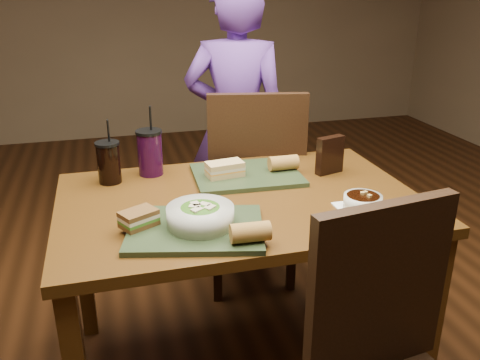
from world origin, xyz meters
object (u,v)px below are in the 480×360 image
Objects in this scene: sandwich_near at (139,218)px; chip_bag at (330,155)px; tray_far at (247,175)px; sandwich_far at (225,169)px; cup_berry at (150,152)px; diner at (236,126)px; cup_cola at (109,162)px; soup_bowl at (363,202)px; baguette_near at (250,232)px; salad_bowl at (200,215)px; baguette_far at (283,163)px; dining_table at (240,220)px; chair_far at (250,182)px; tray_near at (196,229)px.

sandwich_near is 0.86m from chip_bag.
sandwich_far is at bearing -174.46° from tray_far.
sandwich_near is 0.51m from cup_berry.
cup_cola is at bearing 62.13° from diner.
soup_bowl is 0.47m from baguette_near.
tray_far is 1.98× the size of salad_bowl.
baguette_far is (0.42, 0.40, -0.01)m from salad_bowl.
dining_table is 8.52× the size of sandwich_far.
salad_bowl is 1.79× the size of baguette_far.
chair_far is at bearing 102.16° from chip_bag.
dining_table is 9.78× the size of sandwich_near.
diner reaches higher than chip_bag.
sandwich_far is at bearing 159.50° from chip_bag.
chair_far is 0.53m from chip_bag.
baguette_near is (0.14, -0.14, 0.04)m from tray_near.
dining_table is 8.17× the size of soup_bowl.
cup_cola is at bearing 117.98° from salad_bowl.
diner is 1.22m from tray_near.
tray_near and tray_far have the same top height.
tray_near is (-0.41, -0.78, 0.19)m from chair_far.
chair_far reaches higher than soup_bowl.
dining_table is at bearing 47.15° from tray_near.
baguette_near reaches higher than tray_near.
dining_table is 10.93× the size of baguette_near.
dining_table is 4.56× the size of cup_berry.
chair_far is 7.76× the size of sandwich_near.
dining_table is 0.45m from soup_bowl.
chair_far is at bearing 25.02° from cup_berry.
baguette_far is 0.47× the size of cup_cola.
chip_bag reaches higher than dining_table.
soup_bowl is (0.38, -0.21, 0.12)m from dining_table.
dining_table is 0.47m from cup_berry.
baguette_far is (0.25, 0.00, 0.00)m from sandwich_far.
sandwich_far is 0.31m from cup_berry.
baguette_near is at bearing -95.70° from sandwich_far.
cup_cola reaches higher than tray_near.
cup_berry is at bearing 149.92° from chip_bag.
soup_bowl is (0.30, -0.41, 0.02)m from tray_far.
sandwich_far is at bearing 44.41° from sandwich_near.
cup_berry is (-0.27, 0.14, 0.05)m from sandwich_far.
diner is 5.97× the size of cup_cola.
cup_cola reaches higher than chip_bag.
salad_bowl is at bearing -62.02° from cup_cola.
soup_bowl reaches higher than dining_table.
cup_cola reaches higher than sandwich_far.
tray_far is 2.72× the size of chip_bag.
cup_berry is (-0.52, 0.14, 0.05)m from baguette_far.
cup_berry is (-0.51, -0.59, 0.09)m from diner.
soup_bowl is at bearing -45.75° from sandwich_far.
dining_table is 0.33m from baguette_far.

